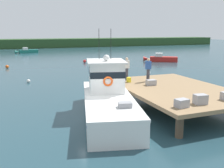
# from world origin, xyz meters

# --- Properties ---
(ground_plane) EXTENTS (200.00, 200.00, 0.00)m
(ground_plane) POSITION_xyz_m (0.00, 0.00, 0.00)
(ground_plane) COLOR #23424C
(dock) EXTENTS (6.00, 9.00, 1.20)m
(dock) POSITION_xyz_m (4.80, 0.00, 1.07)
(dock) COLOR #4C3D2D
(dock) RESTS_ON ground
(main_fishing_boat) EXTENTS (4.44, 9.95, 4.80)m
(main_fishing_boat) POSITION_xyz_m (0.34, 0.14, 1.01)
(main_fishing_boat) COLOR white
(main_fishing_boat) RESTS_ON ground
(crate_stack_mid_dock) EXTENTS (0.65, 0.51, 0.47)m
(crate_stack_mid_dock) POSITION_xyz_m (3.82, -3.44, 1.44)
(crate_stack_mid_dock) COLOR #9E9EA3
(crate_stack_mid_dock) RESTS_ON dock
(crate_stack_near_edge) EXTENTS (0.65, 0.52, 0.39)m
(crate_stack_near_edge) POSITION_xyz_m (2.67, -3.55, 1.39)
(crate_stack_near_edge) COLOR #9E9EA3
(crate_stack_near_edge) RESTS_ON dock
(crate_single_far) EXTENTS (0.63, 0.48, 0.35)m
(crate_single_far) POSITION_xyz_m (3.79, 1.22, 1.38)
(crate_single_far) COLOR #9E9EA3
(crate_single_far) RESTS_ON dock
(bait_bucket) EXTENTS (0.32, 0.32, 0.34)m
(bait_bucket) POSITION_xyz_m (2.85, 2.62, 1.37)
(bait_bucket) COLOR yellow
(bait_bucket) RESTS_ON dock
(deckhand_by_the_boat) EXTENTS (0.36, 0.22, 1.63)m
(deckhand_by_the_boat) POSITION_xyz_m (3.01, 3.37, 2.06)
(deckhand_by_the_boat) COLOR #383842
(deckhand_by_the_boat) RESTS_ON dock
(deckhand_further_back) EXTENTS (0.36, 0.22, 1.63)m
(deckhand_further_back) POSITION_xyz_m (4.22, 2.41, 2.06)
(deckhand_further_back) COLOR #383842
(deckhand_further_back) RESTS_ON dock
(moored_boat_off_the_point) EXTENTS (4.95, 3.52, 1.31)m
(moored_boat_off_the_point) POSITION_xyz_m (16.77, 20.68, 0.45)
(moored_boat_off_the_point) COLOR red
(moored_boat_off_the_point) RESTS_ON ground
(moored_boat_near_channel) EXTENTS (4.79, 1.85, 1.20)m
(moored_boat_near_channel) POSITION_xyz_m (-1.69, 44.17, 0.41)
(moored_boat_near_channel) COLOR #196B5B
(moored_boat_near_channel) RESTS_ON ground
(mooring_buoy_inshore) EXTENTS (0.45, 0.45, 0.45)m
(mooring_buoy_inshore) POSITION_xyz_m (5.39, 23.58, 0.23)
(mooring_buoy_inshore) COLOR red
(mooring_buoy_inshore) RESTS_ON ground
(mooring_buoy_spare_mooring) EXTENTS (0.42, 0.42, 0.42)m
(mooring_buoy_spare_mooring) POSITION_xyz_m (-5.31, 21.64, 0.21)
(mooring_buoy_spare_mooring) COLOR #EA5B19
(mooring_buoy_spare_mooring) RESTS_ON ground
(mooring_buoy_channel_marker) EXTENTS (0.40, 0.40, 0.40)m
(mooring_buoy_channel_marker) POSITION_xyz_m (9.07, 10.92, 0.20)
(mooring_buoy_channel_marker) COLOR silver
(mooring_buoy_channel_marker) RESTS_ON ground
(mooring_buoy_outer) EXTENTS (0.33, 0.33, 0.33)m
(mooring_buoy_outer) POSITION_xyz_m (-3.33, 11.02, 0.17)
(mooring_buoy_outer) COLOR silver
(mooring_buoy_outer) RESTS_ON ground
(far_shoreline) EXTENTS (120.00, 8.00, 2.40)m
(far_shoreline) POSITION_xyz_m (0.00, 62.00, 1.20)
(far_shoreline) COLOR #284723
(far_shoreline) RESTS_ON ground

